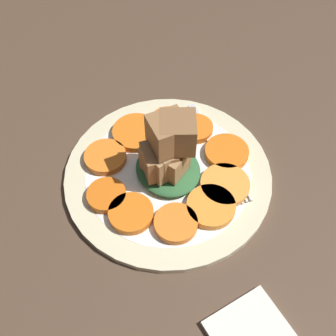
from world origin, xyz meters
The scene contains 14 objects.
table_slab centered at (0.00, 0.00, 1.00)cm, with size 120.00×120.00×2.00cm, color #4C3828.
plate centered at (0.00, 0.00, 2.52)cm, with size 30.05×30.05×1.05cm.
carrot_slice_0 centered at (-3.66, 7.91, 3.64)cm, with size 6.12×6.12×1.08cm, color orange.
carrot_slice_1 centered at (-8.00, 3.52, 3.64)cm, with size 5.83×5.83×1.08cm, color orange.
carrot_slice_2 centered at (-8.22, -1.91, 3.64)cm, with size 6.69×6.69×1.08cm, color orange.
carrot_slice_3 centered at (-6.31, -5.56, 3.64)cm, with size 6.96×6.96×1.08cm, color orange.
carrot_slice_4 centered at (-1.64, -9.15, 3.64)cm, with size 6.50×6.50×1.08cm, color orange.
carrot_slice_5 centered at (4.65, -7.68, 3.64)cm, with size 5.43×5.43×1.08cm, color orange.
carrot_slice_6 centered at (7.93, -4.79, 3.64)cm, with size 5.86×5.86×1.08cm, color orange.
carrot_slice_7 centered at (8.63, 0.66, 3.64)cm, with size 7.21×7.21×1.08cm, color orange.
carrot_slice_8 centered at (6.70, 6.77, 3.64)cm, with size 6.21×6.21×1.08cm, color orange.
carrot_slice_9 centered at (0.60, 9.49, 3.64)cm, with size 5.46×5.46×1.08cm, color orange.
center_pile centered at (-0.21, 0.08, 7.64)cm, with size 10.01×9.01×10.86cm.
fork centered at (-0.73, -8.10, 3.30)cm, with size 19.81×5.24×0.40cm.
Camera 1 is at (-30.47, 17.92, 52.77)cm, focal length 45.00 mm.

